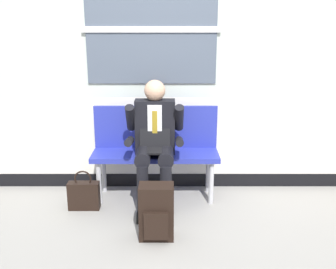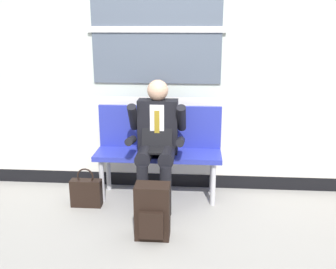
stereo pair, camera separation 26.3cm
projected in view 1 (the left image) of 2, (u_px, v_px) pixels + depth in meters
name	position (u px, v px, depth m)	size (l,w,h in m)	color
ground_plane	(180.00, 211.00, 3.83)	(18.00, 18.00, 0.00)	gray
station_wall	(179.00, 54.00, 4.07)	(6.19, 0.17, 2.96)	beige
bench_with_person	(157.00, 145.00, 4.06)	(1.30, 0.42, 0.95)	#28339E
person_seated	(156.00, 140.00, 3.84)	(0.57, 0.70, 1.25)	black
backpack	(158.00, 212.00, 3.29)	(0.29, 0.23, 0.48)	black
handbag	(85.00, 195.00, 3.84)	(0.31, 0.11, 0.40)	black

